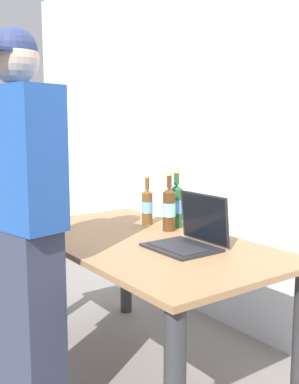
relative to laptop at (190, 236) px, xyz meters
name	(u,v)px	position (x,y,z in m)	size (l,w,h in m)	color
ground_plane	(142,371)	(-0.26, -0.10, -0.77)	(8.00, 8.00, 0.00)	slate
desk	(142,264)	(-0.26, -0.10, -0.19)	(1.54, 0.83, 0.72)	olive
laptop	(190,236)	(0.00, 0.00, 0.00)	(0.32, 0.29, 0.25)	black
beer_bottle_green	(169,208)	(-0.33, 0.13, 0.07)	(0.07, 0.07, 0.32)	#472B14
beer_bottle_amber	(176,205)	(-0.37, 0.22, 0.07)	(0.07, 0.07, 0.32)	#1E5123
beer_bottle_brown	(147,206)	(-0.53, 0.13, 0.05)	(0.06, 0.06, 0.29)	brown
person_figure	(22,231)	(-0.21, -0.73, 0.09)	(0.43, 0.32, 1.67)	#2D3347
back_wall	(255,123)	(-0.26, 0.72, 0.53)	(6.00, 0.10, 2.60)	silver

